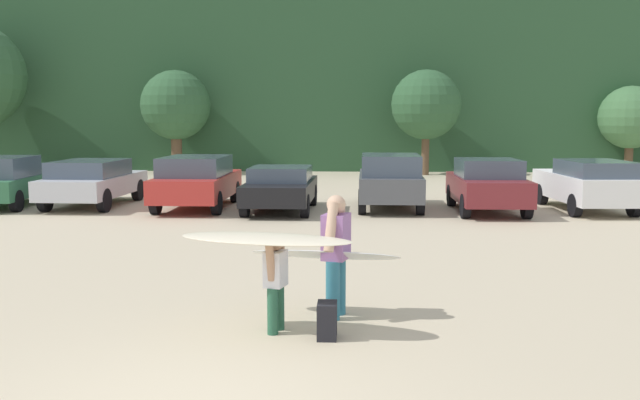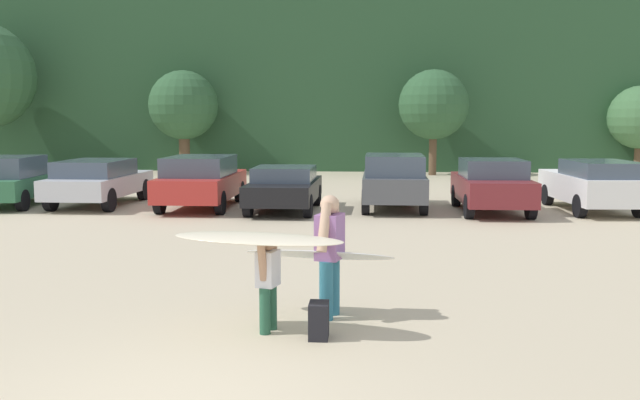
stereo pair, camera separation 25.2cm
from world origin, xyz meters
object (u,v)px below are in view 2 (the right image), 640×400
at_px(parked_car_dark_gray, 394,180).
at_px(parked_car_maroon, 492,185).
at_px(surfboard_cream, 257,239).
at_px(surfboard_white, 319,255).
at_px(parked_car_silver, 98,181).
at_px(person_adult, 330,249).
at_px(parked_car_red, 201,180).
at_px(person_child, 268,278).
at_px(parked_car_white, 593,184).
at_px(parked_car_forest_green, 11,180).
at_px(parked_car_black, 284,187).
at_px(backpack_dropped, 319,320).

height_order(parked_car_dark_gray, parked_car_maroon, parked_car_dark_gray).
bearing_deg(surfboard_cream, surfboard_white, -116.84).
distance_m(parked_car_silver, person_adult, 13.87).
distance_m(parked_car_red, surfboard_white, 11.88).
bearing_deg(person_child, parked_car_silver, -44.76).
bearing_deg(parked_car_white, parked_car_maroon, 94.00).
xyz_separation_m(person_adult, surfboard_cream, (-0.86, -0.80, 0.27)).
bearing_deg(parked_car_forest_green, parked_car_silver, -88.87).
relative_size(parked_car_black, parked_car_white, 0.95).
bearing_deg(backpack_dropped, parked_car_forest_green, 130.28).
bearing_deg(backpack_dropped, parked_car_maroon, 70.60).
bearing_deg(parked_car_forest_green, backpack_dropped, -144.21).
relative_size(parked_car_dark_gray, parked_car_white, 0.94).
bearing_deg(parked_car_maroon, parked_car_red, 86.60).
height_order(parked_car_black, parked_car_white, parked_car_white).
bearing_deg(backpack_dropped, parked_car_black, 98.91).
xyz_separation_m(person_child, backpack_dropped, (0.66, -0.23, -0.47)).
relative_size(parked_car_forest_green, parked_car_dark_gray, 1.02).
height_order(parked_car_silver, parked_car_dark_gray, parked_car_dark_gray).
height_order(parked_car_red, backpack_dropped, parked_car_red).
distance_m(parked_car_white, backpack_dropped, 13.98).
relative_size(parked_car_white, surfboard_white, 2.00).
height_order(parked_car_forest_green, surfboard_cream, parked_car_forest_green).
bearing_deg(person_child, parked_car_maroon, -97.29).
bearing_deg(parked_car_dark_gray, parked_car_black, 101.05).
relative_size(parked_car_forest_green, backpack_dropped, 9.17).
xyz_separation_m(parked_car_silver, person_adult, (7.75, -11.49, 0.17)).
bearing_deg(parked_car_silver, parked_car_dark_gray, -90.19).
bearing_deg(parked_car_dark_gray, parked_car_red, 91.69).
distance_m(parked_car_white, person_adult, 13.13).
xyz_separation_m(parked_car_forest_green, parked_car_silver, (2.64, 0.26, -0.02)).
relative_size(parked_car_dark_gray, parked_car_maroon, 1.02).
distance_m(parked_car_silver, surfboard_white, 13.70).
bearing_deg(parked_car_maroon, parked_car_white, -82.83).
bearing_deg(person_child, parked_car_white, -107.78).
xyz_separation_m(parked_car_silver, parked_car_white, (14.73, -0.37, 0.03)).
bearing_deg(parked_car_dark_gray, surfboard_cream, 170.78).
bearing_deg(parked_car_red, backpack_dropped, -160.01).
relative_size(parked_car_silver, person_child, 3.57).
bearing_deg(backpack_dropped, surfboard_cream, 170.19).
bearing_deg(surfboard_cream, parked_car_forest_green, -39.87).
xyz_separation_m(parked_car_white, surfboard_cream, (-7.84, -11.92, 0.41)).
xyz_separation_m(parked_car_dark_gray, person_adult, (-1.28, -11.25, 0.08)).
distance_m(parked_car_white, person_child, 14.12).
xyz_separation_m(parked_car_white, person_child, (-7.72, -11.83, -0.11)).
xyz_separation_m(parked_car_silver, surfboard_white, (7.61, -11.40, 0.07)).
height_order(parked_car_black, backpack_dropped, parked_car_black).
height_order(parked_car_red, surfboard_cream, parked_car_red).
bearing_deg(parked_car_black, surfboard_cream, -173.69).
bearing_deg(surfboard_cream, backpack_dropped, -178.08).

